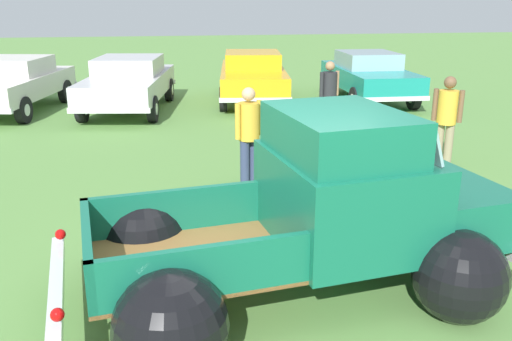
{
  "coord_description": "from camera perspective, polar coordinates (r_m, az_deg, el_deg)",
  "views": [
    {
      "loc": [
        -1.14,
        -5.02,
        2.99
      ],
      "look_at": [
        0.0,
        1.9,
        0.76
      ],
      "focal_mm": 38.52,
      "sensor_mm": 36.0,
      "label": 1
    }
  ],
  "objects": [
    {
      "name": "show_car_3",
      "position": [
        16.76,
        11.61,
        9.72
      ],
      "size": [
        1.94,
        4.4,
        1.43
      ],
      "rotation": [
        0.0,
        0.0,
        -1.59
      ],
      "color": "black",
      "rests_on": "ground"
    },
    {
      "name": "ground_plane",
      "position": [
        5.95,
        3.05,
        -12.56
      ],
      "size": [
        80.0,
        80.0,
        0.0
      ],
      "primitive_type": "plane",
      "color": "#609347"
    },
    {
      "name": "show_car_1",
      "position": [
        15.45,
        -13.08,
        8.99
      ],
      "size": [
        2.6,
        4.84,
        1.43
      ],
      "rotation": [
        0.0,
        0.0,
        -1.72
      ],
      "color": "black",
      "rests_on": "ground"
    },
    {
      "name": "show_car_2",
      "position": [
        16.44,
        -0.35,
        9.93
      ],
      "size": [
        2.44,
        4.83,
        1.43
      ],
      "rotation": [
        0.0,
        0.0,
        -1.7
      ],
      "color": "black",
      "rests_on": "ground"
    },
    {
      "name": "spectator_1",
      "position": [
        12.68,
        7.6,
        8.05
      ],
      "size": [
        0.53,
        0.44,
        1.61
      ],
      "rotation": [
        0.0,
        0.0,
        1.95
      ],
      "color": "gray",
      "rests_on": "ground"
    },
    {
      "name": "spectator_0",
      "position": [
        8.79,
        -0.76,
        4.08
      ],
      "size": [
        0.5,
        0.47,
        1.64
      ],
      "rotation": [
        0.0,
        0.0,
        2.11
      ],
      "color": "navy",
      "rests_on": "ground"
    },
    {
      "name": "vintage_pickup_truck",
      "position": [
        5.75,
        6.8,
        -5.35
      ],
      "size": [
        4.84,
        3.29,
        1.96
      ],
      "rotation": [
        0.0,
        0.0,
        0.15
      ],
      "color": "black",
      "rests_on": "ground"
    },
    {
      "name": "spectator_2",
      "position": [
        10.44,
        19.19,
        5.34
      ],
      "size": [
        0.49,
        0.47,
        1.66
      ],
      "rotation": [
        0.0,
        0.0,
        0.96
      ],
      "color": "gray",
      "rests_on": "ground"
    },
    {
      "name": "show_car_0",
      "position": [
        16.25,
        -23.88,
        8.35
      ],
      "size": [
        2.72,
        4.66,
        1.43
      ],
      "rotation": [
        0.0,
        0.0,
        -1.77
      ],
      "color": "black",
      "rests_on": "ground"
    }
  ]
}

